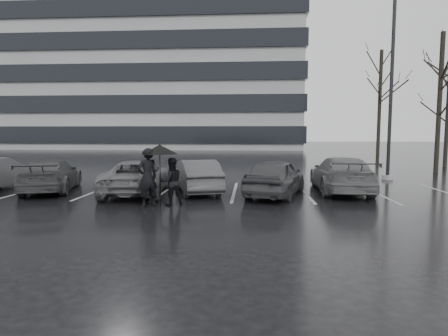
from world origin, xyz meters
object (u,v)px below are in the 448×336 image
pedestrian_left (147,177)px  pedestrian_right (171,182)px  car_west_c (51,175)px  tree_ne (448,115)px  car_east (341,174)px  tree_east (439,104)px  car_main (276,177)px  car_west_b (137,177)px  car_west_a (197,176)px  tree_north (379,107)px  lamp_post (391,90)px

pedestrian_left → pedestrian_right: bearing=159.3°
car_west_c → tree_ne: bearing=-166.6°
car_east → tree_east: bearing=-133.0°
car_main → pedestrian_right: 4.13m
car_west_c → pedestrian_right: (5.49, -2.57, 0.13)m
pedestrian_left → tree_east: (14.06, 10.70, 3.05)m
car_west_b → car_west_c: car_west_b is taller
car_west_c → car_east: (11.70, 0.65, 0.06)m
car_west_c → tree_ne: tree_ne is taller
car_main → pedestrian_right: pedestrian_right is taller
car_west_c → tree_east: tree_east is taller
car_west_a → pedestrian_right: bearing=62.7°
car_main → tree_east: 13.26m
car_west_c → pedestrian_left: (4.77, -2.84, 0.30)m
pedestrian_right → car_west_c: bearing=-52.9°
tree_north → pedestrian_right: bearing=-125.3°
car_west_a → car_east: size_ratio=0.81×
lamp_post → tree_east: bearing=38.8°
pedestrian_left → tree_ne: size_ratio=0.27×
car_main → car_west_b: size_ratio=0.88×
pedestrian_right → car_west_a: bearing=-127.4°
car_main → pedestrian_right: (-3.53, -2.14, 0.08)m
car_west_c → pedestrian_right: pedestrian_right is taller
car_east → lamp_post: 6.50m
car_east → tree_east: (7.13, 7.22, 3.30)m
tree_ne → car_west_c: bearing=-150.9°
car_main → car_west_a: 3.12m
car_west_b → tree_ne: tree_ne is taller
car_east → car_west_c: bearing=4.8°
car_west_b → tree_east: bearing=-158.0°
car_west_c → tree_north: tree_north is taller
pedestrian_left → tree_north: (13.06, 17.70, 3.30)m
tree_ne → tree_north: (-3.50, 3.00, 0.75)m
car_main → lamp_post: lamp_post is taller
tree_north → car_west_c: bearing=-140.2°
car_west_a → car_main: bearing=151.3°
car_west_b → lamp_post: size_ratio=0.48×
car_west_c → car_west_a: bearing=165.9°
car_west_c → tree_ne: 24.58m
lamp_post → pedestrian_right: bearing=-142.3°
tree_east → pedestrian_left: bearing=-142.7°
pedestrian_right → tree_east: size_ratio=0.20×
car_east → tree_ne: 15.05m
pedestrian_left → tree_north: size_ratio=0.22×
car_west_b → pedestrian_right: 2.86m
car_main → pedestrian_right: size_ratio=2.65×
tree_ne → tree_north: tree_north is taller
pedestrian_left → pedestrian_right: 0.79m
car_west_a → lamp_post: 10.86m
car_main → tree_ne: size_ratio=0.59×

